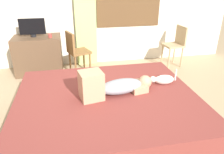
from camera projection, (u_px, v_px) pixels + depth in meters
ground_plane at (110, 132)px, 2.80m from camera, size 16.00×16.00×0.00m
bed at (107, 112)px, 2.77m from camera, size 2.26×1.96×0.48m
person_lying at (114, 86)px, 2.66m from camera, size 0.94×0.41×0.34m
cat at (163, 79)px, 2.93m from camera, size 0.36×0.14×0.21m
desk at (39, 55)px, 4.38m from camera, size 0.90×0.56×0.74m
tv_monitor at (32, 27)px, 4.14m from camera, size 0.48×0.10×0.35m
cup at (50, 36)px, 4.15m from camera, size 0.07×0.07×0.08m
chair_by_desk at (76, 50)px, 4.22m from camera, size 0.48×0.48×0.86m
chair_spare at (176, 43)px, 4.67m from camera, size 0.41×0.41×0.86m
curtain_left at (85, 9)px, 4.45m from camera, size 0.44×0.06×2.39m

